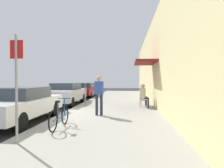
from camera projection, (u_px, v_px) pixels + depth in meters
The scene contains 14 objects.
ground_plane at pixel (62, 115), 8.97m from camera, with size 60.00×60.00×0.00m, color #2D2D30.
sidewalk_slab at pixel (114, 108), 10.76m from camera, with size 4.50×32.00×0.12m, color #9E9B93.
building_facade at pixel (158, 61), 10.50m from camera, with size 1.40×32.00×5.32m.
parked_car_0 at pixel (21, 104), 7.48m from camera, with size 1.80×4.40×1.36m.
parked_car_1 at pixel (66, 93), 12.83m from camera, with size 1.80×4.40×1.43m.
parked_car_2 at pixel (85, 90), 18.39m from camera, with size 1.80×4.40×1.35m.
parking_meter at pixel (85, 92), 11.61m from camera, with size 0.12×0.10×1.32m.
street_sign at pixel (16, 80), 4.61m from camera, with size 0.32×0.06×2.60m.
bicycle_0 at pixel (60, 117), 6.12m from camera, with size 0.46×1.71×0.90m.
cafe_chair_0 at pixel (143, 98), 10.61m from camera, with size 0.55×0.55×0.87m.
seated_patron_0 at pixel (144, 95), 10.58m from camera, with size 0.50×0.46×1.29m.
cafe_chair_1 at pixel (142, 97), 11.41m from camera, with size 0.50×0.50×0.87m.
seated_patron_1 at pixel (143, 94), 11.41m from camera, with size 0.47×0.41×1.29m.
pedestrian_standing at pixel (99, 92), 8.27m from camera, with size 0.36×0.22×1.70m.
Camera 1 is at (3.07, -8.70, 1.64)m, focal length 31.08 mm.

